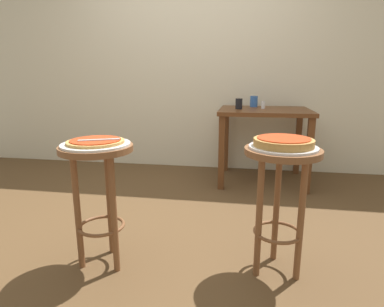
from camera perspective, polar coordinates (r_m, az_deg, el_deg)
ground_plane at (r=2.57m, az=-5.75°, el=-11.86°), size 6.00×6.00×0.00m
back_wall at (r=3.96m, az=0.32°, el=19.31°), size 6.00×0.10×3.00m
stool_foreground at (r=1.90m, az=-16.40°, el=-4.07°), size 0.41×0.41×0.73m
serving_plate_foreground at (r=1.85m, az=-16.79°, el=1.59°), size 0.38×0.38×0.01m
pizza_foreground at (r=1.85m, az=-16.83°, el=2.08°), size 0.31×0.31×0.02m
stool_middle at (r=1.81m, az=15.58°, el=-4.85°), size 0.41×0.41×0.73m
serving_plate_middle at (r=1.76m, az=15.97°, el=1.08°), size 0.36×0.36×0.01m
pizza_middle at (r=1.76m, az=16.03°, el=1.98°), size 0.31×0.31×0.05m
dining_table at (r=3.43m, az=12.74°, el=5.67°), size 0.92×0.77×0.78m
cup_near_edge at (r=3.36m, az=8.36°, el=8.77°), size 0.07×0.07×0.11m
cup_far_edge at (r=3.64m, az=10.98°, el=9.11°), size 0.08×0.08×0.12m
condiment_shaker at (r=3.45m, az=12.60°, el=8.46°), size 0.04×0.04×0.08m
pizza_server_knife at (r=1.81m, az=-16.28°, el=2.36°), size 0.21×0.11×0.01m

